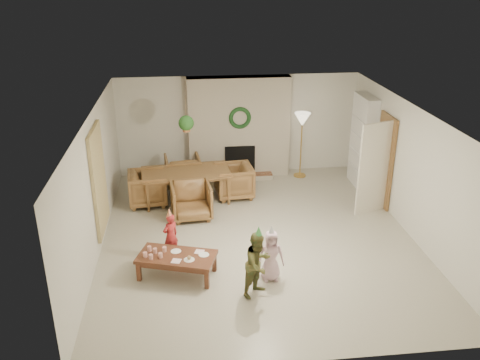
{
  "coord_description": "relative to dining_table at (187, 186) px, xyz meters",
  "views": [
    {
      "loc": [
        -1.32,
        -8.7,
        4.88
      ],
      "look_at": [
        -0.3,
        0.4,
        1.05
      ],
      "focal_mm": 37.93,
      "sensor_mm": 36.0,
      "label": 1
    }
  ],
  "objects": [
    {
      "name": "bookshelf_carcass",
      "position": [
        4.18,
        0.46,
        0.76
      ],
      "size": [
        0.3,
        1.0,
        2.2
      ],
      "primitive_type": "cube",
      "color": "white",
      "rests_on": "floor"
    },
    {
      "name": "party_hat_red",
      "position": [
        -0.33,
        -2.41,
        0.55
      ],
      "size": [
        0.15,
        0.15,
        0.16
      ],
      "primitive_type": "cone",
      "rotation": [
        0.0,
        0.0,
        0.28
      ],
      "color": "gold",
      "rests_on": "child_red"
    },
    {
      "name": "bookshelf_shelf_d",
      "position": [
        4.16,
        0.46,
        1.31
      ],
      "size": [
        0.3,
        0.92,
        0.03
      ],
      "primitive_type": "cube",
      "color": "white",
      "rests_on": "bookshelf_carcass"
    },
    {
      "name": "wall_left",
      "position": [
        -1.66,
        -1.84,
        0.91
      ],
      "size": [
        0.0,
        7.0,
        7.0
      ],
      "primitive_type": "plane",
      "rotation": [
        1.57,
        0.0,
        1.57
      ],
      "color": "silver",
      "rests_on": "floor"
    },
    {
      "name": "wall_right",
      "position": [
        4.34,
        -1.84,
        0.91
      ],
      "size": [
        0.0,
        7.0,
        7.0
      ],
      "primitive_type": "plane",
      "rotation": [
        1.57,
        0.0,
        -1.57
      ],
      "color": "silver",
      "rests_on": "floor"
    },
    {
      "name": "floor_lamp_base",
      "position": [
        2.87,
        1.16,
        -0.33
      ],
      "size": [
        0.31,
        0.31,
        0.03
      ],
      "primitive_type": "cylinder",
      "color": "gold",
      "rests_on": "floor"
    },
    {
      "name": "coffee_leg_fr",
      "position": [
        0.27,
        -3.49,
        -0.17
      ],
      "size": [
        0.09,
        0.09,
        0.34
      ],
      "primitive_type": "cube",
      "rotation": [
        0.0,
        0.0,
        -0.3
      ],
      "color": "#5A301E",
      "rests_on": "floor"
    },
    {
      "name": "floor_lamp_post",
      "position": [
        2.87,
        1.16,
        0.42
      ],
      "size": [
        0.03,
        0.03,
        1.48
      ],
      "primitive_type": "cylinder",
      "color": "gold",
      "rests_on": "floor"
    },
    {
      "name": "coffee_table_apron",
      "position": [
        -0.22,
        -3.06,
        -0.04
      ],
      "size": [
        1.31,
        0.88,
        0.08
      ],
      "primitive_type": "cube",
      "rotation": [
        0.0,
        0.0,
        -0.3
      ],
      "color": "#5A301E",
      "rests_on": "floor"
    },
    {
      "name": "fireplace_hearth",
      "position": [
        1.34,
        1.11,
        -0.28
      ],
      "size": [
        1.6,
        0.3,
        0.12
      ],
      "primitive_type": "cube",
      "color": "brown",
      "rests_on": "floor"
    },
    {
      "name": "fireplace_firebox",
      "position": [
        1.34,
        1.28,
        0.11
      ],
      "size": [
        0.75,
        0.12,
        0.75
      ],
      "primitive_type": "cube",
      "color": "black",
      "rests_on": "floor"
    },
    {
      "name": "bookshelf_shelf_c",
      "position": [
        4.16,
        0.46,
        0.91
      ],
      "size": [
        0.3,
        0.92,
        0.03
      ],
      "primitive_type": "cube",
      "color": "white",
      "rests_on": "bookshelf_carcass"
    },
    {
      "name": "napkin_left",
      "position": [
        -0.22,
        -3.24,
        0.06
      ],
      "size": [
        0.19,
        0.19,
        0.01
      ],
      "primitive_type": "cube",
      "rotation": [
        0.0,
        0.0,
        -0.3
      ],
      "color": "#FFBBCB",
      "rests_on": "coffee_table_top"
    },
    {
      "name": "wall_back",
      "position": [
        1.34,
        1.66,
        0.91
      ],
      "size": [
        7.0,
        0.0,
        7.0
      ],
      "primitive_type": "plane",
      "rotation": [
        1.57,
        0.0,
        0.0
      ],
      "color": "silver",
      "rests_on": "floor"
    },
    {
      "name": "door_frame",
      "position": [
        4.3,
        -0.64,
        0.68
      ],
      "size": [
        0.05,
        0.86,
        2.04
      ],
      "primitive_type": "cube",
      "color": "brown",
      "rests_on": "floor"
    },
    {
      "name": "wall_front",
      "position": [
        1.34,
        -5.34,
        0.91
      ],
      "size": [
        7.0,
        0.0,
        7.0
      ],
      "primitive_type": "plane",
      "rotation": [
        -1.57,
        0.0,
        0.0
      ],
      "color": "silver",
      "rests_on": "floor"
    },
    {
      "name": "books_row_upper",
      "position": [
        4.14,
        0.36,
        1.04
      ],
      "size": [
        0.2,
        0.36,
        0.22
      ],
      "primitive_type": "cube",
      "color": "#B87A27",
      "rests_on": "bookshelf_shelf_c"
    },
    {
      "name": "cup_a",
      "position": [
        -0.74,
        -3.05,
        0.1
      ],
      "size": [
        0.09,
        0.09,
        0.09
      ],
      "primitive_type": "cylinder",
      "rotation": [
        0.0,
        0.0,
        -0.3
      ],
      "color": "white",
      "rests_on": "coffee_table_top"
    },
    {
      "name": "dining_chair_right",
      "position": [
        1.07,
        0.1,
        0.04
      ],
      "size": [
        0.91,
        0.89,
        0.76
      ],
      "primitive_type": "imported",
      "rotation": [
        0.0,
        0.0,
        -1.48
      ],
      "color": "brown",
      "rests_on": "floor"
    },
    {
      "name": "coffee_leg_bl",
      "position": [
        -0.7,
        -2.63,
        -0.17
      ],
      "size": [
        0.09,
        0.09,
        0.34
      ],
      "primitive_type": "cube",
      "rotation": [
        0.0,
        0.0,
        -0.3
      ],
      "color": "#5A301E",
      "rests_on": "floor"
    },
    {
      "name": "child_plaid",
      "position": [
        1.08,
        -3.72,
        0.2
      ],
      "size": [
        0.67,
        0.66,
        1.1
      ],
      "primitive_type": "imported",
      "rotation": [
        0.0,
        0.0,
        0.72
      ],
      "color": "brown",
      "rests_on": "floor"
    },
    {
      "name": "cup_c",
      "position": [
        -0.64,
        -3.13,
        0.1
      ],
      "size": [
        0.09,
        0.09,
        0.09
      ],
      "primitive_type": "cylinder",
      "rotation": [
        0.0,
        0.0,
        -0.3
      ],
      "color": "white",
      "rests_on": "coffee_table_top"
    },
    {
      "name": "floor_lamp_shade",
      "position": [
        2.87,
        1.16,
        1.14
      ],
      "size": [
        0.4,
        0.4,
        0.33
      ],
      "primitive_type": "cone",
      "rotation": [
        3.14,
        0.0,
        0.0
      ],
      "color": "beige",
      "rests_on": "floor_lamp_post"
    },
    {
      "name": "dining_chair_far",
      "position": [
        -0.08,
        0.86,
        0.04
      ],
      "size": [
        0.89,
        0.91,
        0.76
      ],
      "primitive_type": "imported",
      "rotation": [
        0.0,
        0.0,
        3.24
      ],
      "color": "brown",
      "rests_on": "floor"
    },
    {
      "name": "books_row_lower",
      "position": [
        4.14,
        0.31,
        0.25
      ],
      "size": [
        0.2,
        0.4,
        0.24
      ],
      "primitive_type": "cube",
      "color": "red",
      "rests_on": "bookshelf_shelf_a"
    },
    {
      "name": "plate_a",
      "position": [
        -0.23,
        -2.93,
        0.06
      ],
      "size": [
        0.23,
        0.23,
        0.01
      ],
      "primitive_type": "cylinder",
      "rotation": [
        0.0,
        0.0,
        -0.3
      ],
      "color": "white",
      "rests_on": "coffee_table_top"
    },
    {
      "name": "floor",
      "position": [
        1.34,
        -1.84,
        -0.34
      ],
      "size": [
        7.0,
        7.0,
        0.0
      ],
      "primitive_type": "plane",
      "color": "#B7B29E",
      "rests_on": "ground"
    },
    {
      "name": "hanging_plant_foliage",
      "position": [
        0.04,
        -0.34,
        1.58
      ],
      "size": [
        0.32,
        0.32,
        0.32
      ],
      "primitive_type": "sphere",
      "color": "#194316",
      "rests_on": "hanging_plant_pot"
    },
    {
      "name": "fireplace_wreath",
      "position": [
        1.34,
        1.23,
        1.21
      ],
      "size": [
        0.54,
        0.1,
        0.54
      ],
      "primitive_type": "torus",
      "rotation": [
        1.57,
        0.0,
        0.0
      ],
      "color": "#163A1B",
      "rests_on": "fireplace_mass"
    },
    {
      "name": "child_pink",
      "position": [
        1.35,
        -3.34,
        0.11
      ],
      "size": [
        0.44,
        0.29,
        0.9
      ],
      "primitive_type": "imported",
      "rotation": [
        0.0,
        0.0,
        0.01
      ],
      "color": "beige",
      "rests_on": "floor"
    },
    {
      "name": "plate_b",
      "position": [
        -0.01,
        -3.23,
        0.06
      ],
      "size": [
        0.23,
        0.23,
        0.01
      ],
      "primitive_type": "cylinder",
      "rotation": [
        0.0,
        0.0,
        -0.3
      ],
      "color": "white",
      "rests_on": "coffee_table_top"
    },
    {
      "name": "curtain_panel",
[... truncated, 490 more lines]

